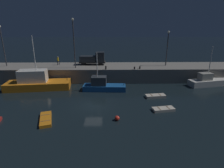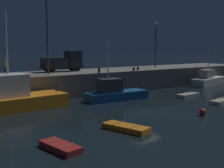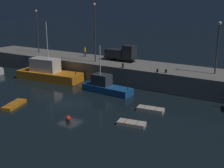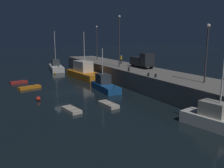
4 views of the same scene
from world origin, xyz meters
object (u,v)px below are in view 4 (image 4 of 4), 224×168
(fishing_boat_blue, at_px, (105,84))
(dinghy_orange_near, at_px, (29,87))
(dinghy_red_small, at_px, (72,110))
(utility_truck, at_px, (143,61))
(rowboat_blue_far, at_px, (19,82))
(mooring_buoy_near, at_px, (55,73))
(fishing_boat_orange, at_px, (56,67))
(dockworker, at_px, (121,59))
(bollard_east, at_px, (156,76))
(rowboat_white_mid, at_px, (108,105))
(fishing_trawler_red, at_px, (84,72))
(lamp_post_central, at_px, (207,48))
(bollard_west, at_px, (129,69))
(bollard_central, at_px, (148,75))
(lamp_post_west, at_px, (97,40))
(mooring_buoy_mid, at_px, (38,99))
(fishing_boat_white, at_px, (222,122))
(lamp_post_east, at_px, (119,38))

(fishing_boat_blue, relative_size, dinghy_orange_near, 1.97)
(dinghy_red_small, height_order, utility_truck, utility_truck)
(rowboat_blue_far, distance_m, mooring_buoy_near, 10.93)
(fishing_boat_orange, xyz_separation_m, dockworker, (16.27, 9.65, 2.92))
(dinghy_red_small, height_order, dockworker, dockworker)
(dinghy_orange_near, bearing_deg, bollard_east, 48.13)
(rowboat_white_mid, bearing_deg, bollard_east, 99.33)
(fishing_trawler_red, bearing_deg, utility_truck, 39.03)
(mooring_buoy_near, distance_m, lamp_post_central, 34.43)
(bollard_west, bearing_deg, dockworker, 157.32)
(rowboat_blue_far, relative_size, bollard_east, 6.57)
(fishing_boat_blue, bearing_deg, bollard_central, 34.20)
(mooring_buoy_near, relative_size, lamp_post_west, 0.05)
(mooring_buoy_near, bearing_deg, rowboat_blue_far, -49.17)
(fishing_trawler_red, distance_m, bollard_central, 17.93)
(dinghy_orange_near, relative_size, mooring_buoy_near, 8.71)
(rowboat_blue_far, xyz_separation_m, lamp_post_central, (24.93, 18.87, 6.69))
(rowboat_blue_far, bearing_deg, lamp_post_central, 37.13)
(rowboat_blue_far, relative_size, bollard_central, 6.45)
(rowboat_white_mid, xyz_separation_m, mooring_buoy_mid, (-6.30, -7.10, 0.09))
(fishing_boat_orange, xyz_separation_m, lamp_post_west, (5.91, 8.67, 6.58))
(dinghy_red_small, distance_m, bollard_central, 12.57)
(mooring_buoy_mid, height_order, lamp_post_west, lamp_post_west)
(rowboat_white_mid, bearing_deg, dinghy_red_small, -90.98)
(utility_truck, relative_size, dockworker, 3.12)
(dinghy_orange_near, height_order, dockworker, dockworker)
(lamp_post_central, bearing_deg, bollard_east, -154.11)
(fishing_boat_white, xyz_separation_m, lamp_post_central, (-6.73, 5.00, 6.06))
(dinghy_orange_near, xyz_separation_m, rowboat_white_mid, (14.70, 7.05, 0.02))
(dinghy_orange_near, distance_m, mooring_buoy_near, 14.68)
(lamp_post_east, distance_m, bollard_central, 12.66)
(fishing_trawler_red, height_order, fishing_boat_blue, fishing_trawler_red)
(mooring_buoy_mid, relative_size, dockworker, 0.33)
(fishing_boat_orange, distance_m, dockworker, 19.14)
(fishing_boat_orange, bearing_deg, dinghy_orange_near, -25.06)
(fishing_trawler_red, xyz_separation_m, fishing_boat_blue, (11.62, -0.91, -0.34))
(dinghy_red_small, xyz_separation_m, bollard_west, (-7.77, 12.07, 2.89))
(lamp_post_west, bearing_deg, utility_truck, 3.87)
(fishing_trawler_red, relative_size, bollard_central, 23.59)
(lamp_post_east, distance_m, bollard_west, 7.98)
(rowboat_white_mid, distance_m, lamp_post_west, 31.16)
(utility_truck, xyz_separation_m, bollard_west, (2.68, -4.46, -0.96))
(lamp_post_east, height_order, bollard_east, lamp_post_east)
(mooring_buoy_mid, bearing_deg, bollard_central, 74.98)
(rowboat_white_mid, relative_size, rowboat_blue_far, 1.04)
(fishing_boat_blue, relative_size, bollard_west, 11.38)
(fishing_boat_orange, xyz_separation_m, bollard_east, (32.95, 5.81, 2.13))
(lamp_post_east, bearing_deg, mooring_buoy_near, -146.92)
(fishing_boat_orange, bearing_deg, mooring_buoy_mid, -18.19)
(mooring_buoy_mid, bearing_deg, bollard_west, 96.08)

